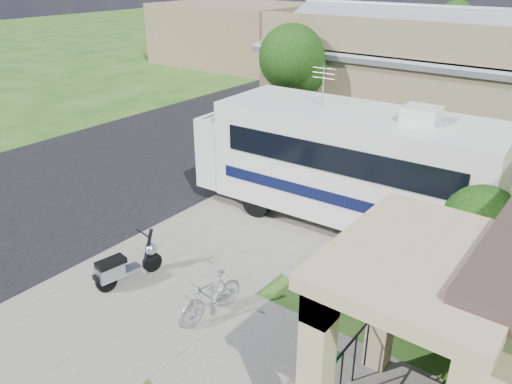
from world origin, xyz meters
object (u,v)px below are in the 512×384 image
Objects in this scene: scooter at (124,266)px; motorhome at (344,161)px; van at (357,71)px; pickup_truck at (302,94)px; garden_hose at (337,365)px; shrub at (478,263)px; bicycle at (211,299)px.

motorhome is at bearing 77.55° from scooter.
van is (-7.37, 15.66, -0.91)m from motorhome.
pickup_truck is (-4.54, 14.38, 0.38)m from scooter.
shrub is at bearing 57.66° from garden_hose.
van is at bearing -86.35° from pickup_truck.
pickup_truck reaches higher than scooter.
pickup_truck reaches higher than garden_hose.
pickup_truck is at bearing 133.59° from shrub.
garden_hose is (2.67, -5.00, -1.66)m from motorhome.
motorhome is 6.13m from scooter.
scooter is 4.99m from garden_hose.
shrub reaches higher than bicycle.
van is at bearing 115.92° from garden_hose.
shrub is at bearing 33.99° from scooter.
motorhome reaches higher than scooter.
scooter is at bearing -173.68° from garden_hose.
van reaches higher than scooter.
garden_hose is at bearing 123.42° from pickup_truck.
shrub is 7.11× the size of garden_hose.
van is at bearing 113.37° from scooter.
motorhome is 4.93m from shrub.
scooter is at bearing -80.58° from van.
pickup_truck is 6.85m from van.
motorhome is 11.20m from pickup_truck.
shrub is (4.14, -2.67, -0.19)m from motorhome.
garden_hose is at bearing -68.17° from van.
van is at bearing 112.60° from motorhome.
scooter is (-2.28, -5.55, -1.28)m from motorhome.
garden_hose is (9.48, -13.84, -0.76)m from pickup_truck.
motorhome is 5.42m from bicycle.
scooter is at bearing -114.91° from motorhome.
bicycle is at bearing -174.42° from garden_hose.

